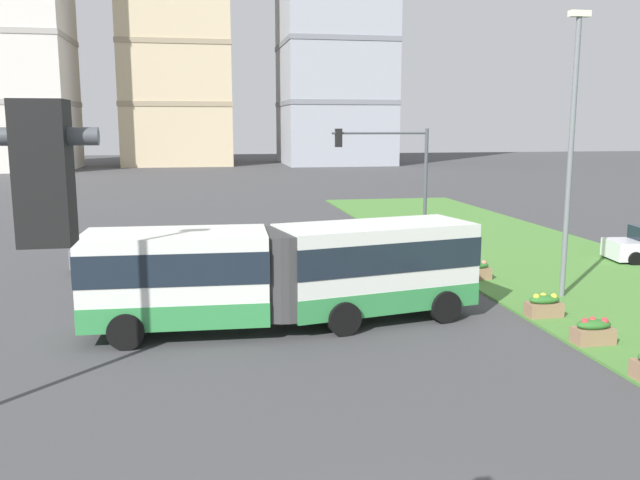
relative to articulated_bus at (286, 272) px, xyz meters
The scene contains 7 objects.
articulated_bus is the anchor object (origin of this frame).
car_grey_wagon 10.63m from the articulated_bus, 121.37° to the left, with size 4.60×2.49×1.58m.
flower_planter_3 8.82m from the articulated_bus, 23.27° to the right, with size 1.10×0.56×0.74m.
flower_planter_4 8.15m from the articulated_bus, ahead, with size 1.10×0.56×0.74m.
flower_planter_5 9.26m from the articulated_bus, 29.05° to the left, with size 1.10×0.56×0.74m.
traffic_light_far_right 11.53m from the articulated_bus, 57.01° to the left, with size 4.42×0.28×5.84m.
streetlight_median 10.67m from the articulated_bus, ahead, with size 0.70×0.28×9.69m.
Camera 1 is at (-3.06, -6.90, 6.04)m, focal length 37.55 mm.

